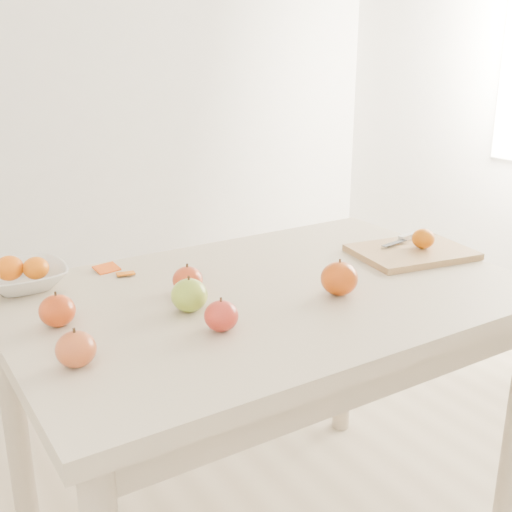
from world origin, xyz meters
TOP-DOWN VIEW (x-y plane):
  - table at (0.00, 0.00)m, footprint 1.20×0.80m
  - cutting_board at (0.48, 0.01)m, footprint 0.34×0.27m
  - board_tangerine at (0.51, -0.00)m, footprint 0.06×0.06m
  - fruit_bowl at (-0.48, 0.32)m, footprint 0.20×0.20m
  - bowl_tangerine_near at (-0.51, 0.33)m, footprint 0.07×0.07m
  - bowl_tangerine_far at (-0.45, 0.30)m, footprint 0.06×0.06m
  - orange_peel_a at (-0.27, 0.33)m, footprint 0.07×0.05m
  - orange_peel_b at (-0.25, 0.27)m, footprint 0.05×0.04m
  - paring_knife at (0.52, 0.08)m, footprint 0.17×0.06m
  - apple_green at (-0.21, -0.01)m, footprint 0.08×0.08m
  - apple_red_e at (0.12, -0.11)m, footprint 0.09×0.09m
  - apple_red_a at (-0.17, 0.08)m, footprint 0.07×0.07m
  - apple_red_c at (-0.20, -0.14)m, footprint 0.07×0.07m
  - apple_red_b at (-0.47, 0.06)m, footprint 0.07×0.07m
  - apple_red_d at (-0.49, -0.13)m, footprint 0.07×0.07m

SIDE VIEW (x-z plane):
  - table at x=0.00m, z-range 0.28..1.03m
  - orange_peel_a at x=-0.27m, z-range 0.75..0.76m
  - orange_peel_b at x=-0.25m, z-range 0.75..0.76m
  - cutting_board at x=0.48m, z-range 0.75..0.77m
  - paring_knife at x=0.52m, z-range 0.77..0.78m
  - fruit_bowl at x=-0.48m, z-range 0.75..0.80m
  - apple_red_c at x=-0.20m, z-range 0.75..0.81m
  - apple_red_a at x=-0.17m, z-range 0.75..0.81m
  - apple_red_d at x=-0.49m, z-range 0.75..0.82m
  - apple_red_b at x=-0.47m, z-range 0.75..0.82m
  - apple_green at x=-0.21m, z-range 0.75..0.82m
  - apple_red_e at x=0.12m, z-range 0.75..0.83m
  - board_tangerine at x=0.51m, z-range 0.77..0.82m
  - bowl_tangerine_far at x=-0.45m, z-range 0.77..0.83m
  - bowl_tangerine_near at x=-0.51m, z-range 0.77..0.83m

